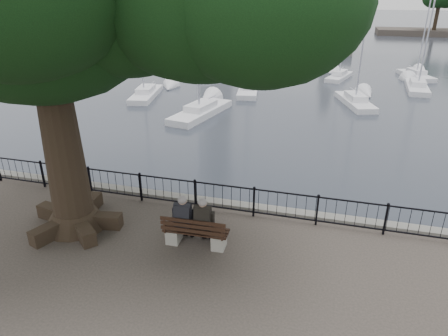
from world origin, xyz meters
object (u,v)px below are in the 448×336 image
(person_right, at_px, (204,223))
(lion_monument, at_px, (331,36))
(person_left, at_px, (185,220))
(bench, at_px, (196,235))

(person_right, relative_size, lion_monument, 0.18)
(person_left, distance_m, lion_monument, 49.47)
(bench, xyz_separation_m, person_right, (0.24, 0.12, 0.38))
(person_left, bearing_deg, person_right, 2.10)
(bench, height_order, person_right, person_right)
(person_right, bearing_deg, bench, -153.88)
(bench, distance_m, person_right, 0.46)
(bench, height_order, person_left, person_left)
(person_right, distance_m, lion_monument, 49.42)
(bench, xyz_separation_m, person_left, (-0.34, 0.10, 0.38))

